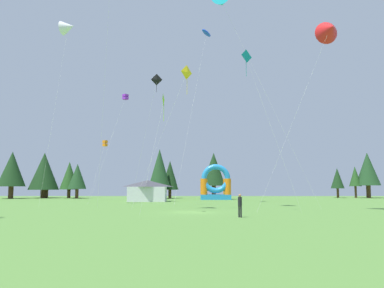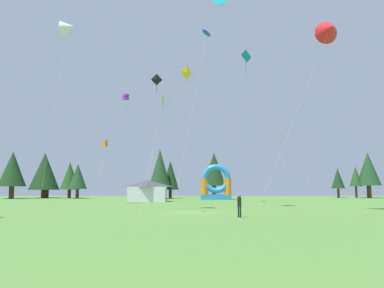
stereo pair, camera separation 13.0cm
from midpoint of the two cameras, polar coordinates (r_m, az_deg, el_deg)
ground_plane at (r=38.37m, az=-0.21°, el=-9.78°), size 120.00×120.00×0.00m
kite_white_delta at (r=58.85m, az=-17.43°, el=15.69°), size 2.29×6.01×25.05m
kite_red_delta at (r=43.76m, az=19.03°, el=15.24°), size 8.78×2.22×19.35m
kite_orange_box at (r=59.78m, az=-12.43°, el=0.07°), size 2.02×2.93×9.16m
kite_blue_parafoil at (r=61.87m, az=2.01°, el=15.60°), size 5.31×11.63×25.83m
kite_yellow_diamond at (r=43.45m, az=-0.77°, el=10.05°), size 6.41×0.96×15.21m
kite_cyan_delta at (r=49.89m, az=4.13°, el=19.80°), size 11.66×3.11×25.42m
kite_black_diamond at (r=52.40m, az=-5.18°, el=8.99°), size 4.16×2.90×16.72m
kite_purple_box at (r=71.27m, az=-9.59°, el=6.64°), size 4.88×6.41×18.53m
kite_lime_diamond at (r=37.64m, az=-4.08°, el=6.12°), size 2.06×2.29×10.97m
kite_teal_diamond at (r=41.33m, az=7.65°, el=12.05°), size 5.49×1.23×15.94m
person_near_camera at (r=32.53m, az=6.78°, el=-8.47°), size 0.45×0.45×1.86m
inflatable_red_slide at (r=73.09m, az=3.35°, el=-6.16°), size 5.48×4.31×6.41m
festival_tent at (r=64.93m, az=-6.46°, el=-6.69°), size 5.94×4.30×3.41m
tree_row_1 at (r=86.65m, az=-24.46°, el=-3.30°), size 5.33×5.33×9.30m
tree_row_2 at (r=88.15m, az=-20.49°, el=-3.68°), size 6.12×6.12×9.38m
tree_row_3 at (r=88.23m, az=-20.08°, el=-4.14°), size 3.54×3.54×7.56m
tree_row_4 at (r=86.27m, az=-17.23°, el=-4.37°), size 3.82×3.82×7.46m
tree_row_5 at (r=83.12m, az=-16.17°, el=-4.50°), size 3.68×3.68×6.91m
tree_row_6 at (r=78.70m, az=-4.73°, el=-3.42°), size 4.16×4.16×9.74m
tree_row_7 at (r=80.84m, az=-3.22°, el=-4.50°), size 3.48×3.48×7.58m
tree_row_8 at (r=84.27m, az=3.08°, el=-3.66°), size 4.94×4.94×9.48m
tree_row_9 at (r=89.42m, az=20.08°, el=-4.66°), size 2.74×2.74×6.23m
tree_row_10 at (r=89.69m, az=22.31°, el=-4.34°), size 2.48×2.48×6.54m
tree_row_11 at (r=90.65m, az=23.83°, el=-3.32°), size 4.96×4.96×9.43m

